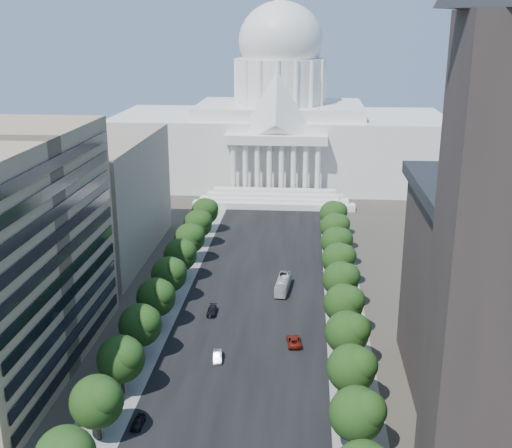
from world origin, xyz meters
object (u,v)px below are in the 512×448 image
(car_dark_b, at_px, (212,311))
(city_bus, at_px, (283,284))
(car_red, at_px, (294,341))
(car_silver, at_px, (218,356))
(car_dark_a, at_px, (138,422))

(car_dark_b, height_order, city_bus, city_bus)
(car_dark_b, distance_m, city_bus, 19.22)
(car_red, height_order, car_dark_b, car_red)
(car_red, height_order, city_bus, city_bus)
(car_silver, xyz_separation_m, car_red, (13.27, 6.73, 0.04))
(car_silver, height_order, car_dark_b, car_silver)
(car_dark_a, distance_m, city_bus, 55.46)
(car_silver, bearing_deg, city_bus, 64.97)
(car_dark_b, xyz_separation_m, city_bus, (13.92, 13.23, 0.79))
(car_red, relative_size, car_dark_b, 1.14)
(car_dark_a, bearing_deg, car_dark_b, 84.97)
(car_red, relative_size, city_bus, 0.50)
(car_red, bearing_deg, city_bus, -90.33)
(car_dark_a, height_order, car_dark_b, car_dark_b)
(car_red, xyz_separation_m, city_bus, (-3.08, 24.99, 0.73))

